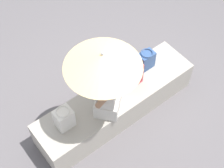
% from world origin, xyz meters
% --- Properties ---
extents(ground_plane, '(14.00, 14.00, 0.00)m').
position_xyz_m(ground_plane, '(0.00, 0.00, 0.00)').
color(ground_plane, '#605B5E').
extents(stone_bench, '(2.20, 0.56, 0.44)m').
position_xyz_m(stone_bench, '(0.00, 0.00, 0.22)').
color(stone_bench, '#A8A093').
rests_on(stone_bench, ground).
extents(person_seated, '(0.49, 0.46, 0.90)m').
position_xyz_m(person_seated, '(0.21, 0.10, 0.82)').
color(person_seated, beige).
rests_on(person_seated, stone_bench).
extents(parasol, '(0.80, 0.80, 1.10)m').
position_xyz_m(parasol, '(0.29, 0.14, 1.42)').
color(parasol, '#B7B7BC').
rests_on(parasol, stone_bench).
extents(handbag_black, '(0.21, 0.16, 0.28)m').
position_xyz_m(handbag_black, '(-0.58, -0.11, 0.57)').
color(handbag_black, '#335184').
rests_on(handbag_black, stone_bench).
extents(tote_bag_canvas, '(0.20, 0.17, 0.30)m').
position_xyz_m(tote_bag_canvas, '(0.74, -0.02, 0.58)').
color(tote_bag_canvas, silver).
rests_on(tote_bag_canvas, stone_bench).
extents(shoulder_bag_spare, '(0.23, 0.17, 0.35)m').
position_xyz_m(shoulder_bag_spare, '(-0.28, -0.02, 0.60)').
color(shoulder_bag_spare, '#B2333D').
rests_on(shoulder_bag_spare, stone_bench).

